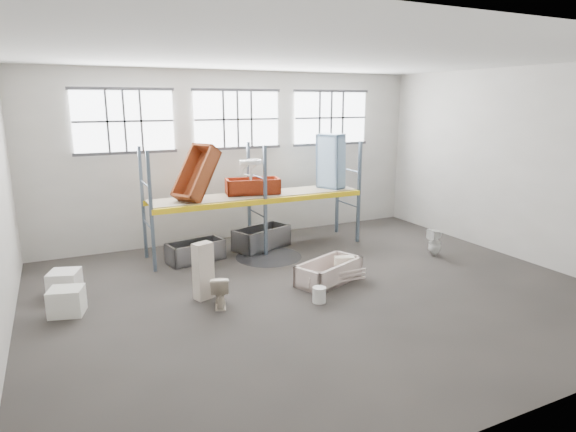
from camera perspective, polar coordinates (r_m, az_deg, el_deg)
floor at (r=10.89m, az=3.48°, el=-9.10°), size 12.00×10.00×0.10m
ceiling at (r=10.11m, az=3.91°, el=18.68°), size 12.00×10.00×0.10m
wall_back at (r=14.76m, az=-6.06°, el=7.05°), size 12.00×0.10×5.00m
wall_front at (r=6.40m, az=26.49°, el=-2.66°), size 12.00×0.10×5.00m
wall_right at (r=14.16m, az=25.64°, el=5.54°), size 0.10×10.00×5.00m
window_left at (r=13.82m, az=-18.80°, el=10.57°), size 2.60×0.04×1.60m
window_mid at (r=14.58m, az=-6.01°, el=11.30°), size 2.60×0.04×1.60m
window_right at (r=15.95m, az=5.08°, el=11.50°), size 2.60×0.04×1.60m
rack_upright_la at (r=12.11m, az=-15.87°, el=0.41°), size 0.08×0.08×3.00m
rack_upright_lb at (r=13.27m, az=-16.80°, el=1.46°), size 0.08×0.08×3.00m
rack_upright_ma at (r=12.94m, az=-2.70°, el=1.72°), size 0.08×0.08×3.00m
rack_upright_mb at (r=14.03m, az=-4.63°, el=2.61°), size 0.08×0.08×3.00m
rack_upright_ra at (r=14.36m, az=8.38°, el=2.76°), size 0.08×0.08×3.00m
rack_upright_rb at (r=15.35m, az=5.88°, el=3.52°), size 0.08×0.08×3.00m
rack_beam_front at (r=12.94m, az=-2.70°, el=1.72°), size 6.00×0.10×0.14m
rack_beam_back at (r=14.03m, az=-4.63°, el=2.61°), size 6.00×0.10×0.14m
shelf_deck at (r=13.47m, az=-3.71°, el=2.52°), size 5.90×1.10×0.03m
wet_patch at (r=13.15m, az=-2.29°, el=-4.84°), size 1.80×1.80×0.00m
bathtub_beige at (r=11.37m, az=4.84°, el=-6.55°), size 1.83×1.36×0.49m
cistern_spare at (r=11.70m, az=6.67°, el=-5.83°), size 0.51×0.34×0.44m
sink_in_tub at (r=11.34m, az=3.44°, el=-7.04°), size 0.49×0.49×0.13m
toilet_beige at (r=10.10m, az=-8.09°, el=-8.70°), size 0.56×0.75×0.68m
cistern_tall at (r=10.43m, az=-9.98°, el=-6.42°), size 0.46×0.39×1.23m
toilet_white at (r=13.75m, az=16.97°, el=-3.00°), size 0.36×0.35×0.75m
steel_tub_left at (r=12.96m, az=-10.88°, el=-4.12°), size 1.56×0.96×0.53m
steel_tub_right at (r=13.87m, az=-3.14°, el=-2.57°), size 1.81×1.30×0.60m
rust_tub_flat at (r=13.48m, az=-4.21°, el=3.56°), size 1.59×0.99×0.42m
rust_tub_tilted at (r=12.77m, az=-10.80°, el=4.97°), size 1.44×1.25×1.51m
sink_on_shelf at (r=13.01m, az=-4.42°, el=4.43°), size 0.75×0.67×0.55m
blue_tub_upright at (r=14.33m, az=5.07°, el=6.46°), size 0.76×0.89×1.61m
bucket at (r=10.26m, az=3.71°, el=-9.28°), size 0.32×0.32×0.33m
carton_near at (r=10.60m, az=-24.71°, el=-9.16°), size 0.75×0.69×0.54m
carton_far at (r=11.74m, az=-24.90°, el=-7.11°), size 0.77×0.77×0.51m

